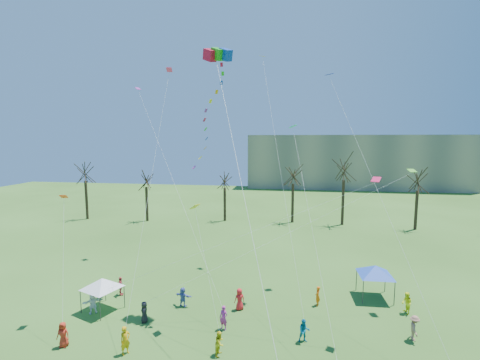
# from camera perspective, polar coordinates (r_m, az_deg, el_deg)

# --- Properties ---
(distant_building) EXTENTS (60.00, 14.00, 15.00)m
(distant_building) POSITION_cam_1_polar(r_m,az_deg,el_deg) (101.29, 18.97, 3.01)
(distant_building) COLOR gray
(distant_building) RESTS_ON ground
(bare_tree_row) EXTENTS (70.97, 8.66, 11.43)m
(bare_tree_row) POSITION_cam_1_polar(r_m,az_deg,el_deg) (54.09, 8.96, 0.05)
(bare_tree_row) COLOR black
(bare_tree_row) RESTS_ON ground
(big_box_kite) EXTENTS (4.31, 8.01, 23.11)m
(big_box_kite) POSITION_cam_1_polar(r_m,az_deg,el_deg) (26.06, -4.61, 10.53)
(big_box_kite) COLOR red
(big_box_kite) RESTS_ON ground
(canopy_tent_white) EXTENTS (3.35, 3.35, 2.69)m
(canopy_tent_white) POSITION_cam_1_polar(r_m,az_deg,el_deg) (30.19, -22.49, -15.97)
(canopy_tent_white) COLOR #3F3F44
(canopy_tent_white) RESTS_ON ground
(canopy_tent_blue) EXTENTS (3.89, 3.89, 2.91)m
(canopy_tent_blue) POSITION_cam_1_polar(r_m,az_deg,el_deg) (32.23, 22.10, -14.10)
(canopy_tent_blue) COLOR #3F3F44
(canopy_tent_blue) RESTS_ON ground
(festival_crowd) EXTENTS (25.82, 10.47, 1.85)m
(festival_crowd) POSITION_cam_1_polar(r_m,az_deg,el_deg) (26.06, 0.23, -22.77)
(festival_crowd) COLOR red
(festival_crowd) RESTS_ON ground
(small_kites_aloft) EXTENTS (28.41, 17.98, 31.11)m
(small_kites_aloft) POSITION_cam_1_polar(r_m,az_deg,el_deg) (28.72, 1.25, 6.19)
(small_kites_aloft) COLOR #F9380D
(small_kites_aloft) RESTS_ON ground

